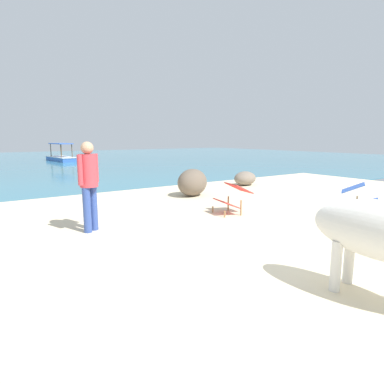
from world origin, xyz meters
name	(u,v)px	position (x,y,z in m)	size (l,w,h in m)	color
sand_beach	(317,253)	(0.00, 0.00, 0.02)	(18.00, 14.00, 0.04)	beige
water_surface	(42,162)	(0.00, 22.00, 0.00)	(60.00, 36.00, 0.03)	teal
deck_chair_near	(233,196)	(0.62, 2.61, 0.42)	(0.84, 0.64, 0.68)	#A37A4C
deck_chair_far	(360,196)	(3.02, 1.02, 0.42)	(0.84, 0.93, 0.68)	#A37A4C
person_standing	(89,180)	(-2.45, 2.99, 0.99)	(0.44, 0.33, 1.62)	#334C99
shore_rock_large	(192,182)	(1.12, 4.94, 0.43)	(1.07, 0.79, 0.79)	#6B5B4C
shore_rock_medium	(245,178)	(3.87, 5.63, 0.29)	(0.94, 0.68, 0.49)	gray
boat_blue	(62,157)	(1.35, 22.19, 0.29)	(1.56, 3.78, 1.29)	#3866B7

